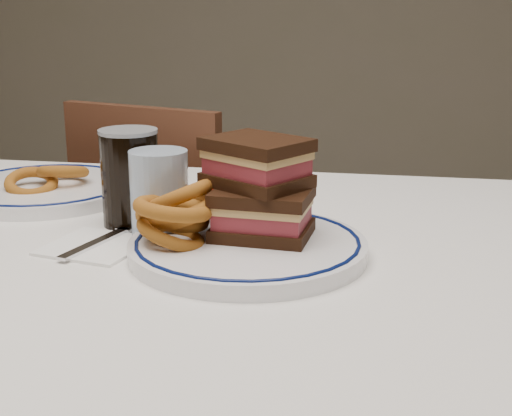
% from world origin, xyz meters
% --- Properties ---
extents(dining_table, '(1.27, 0.87, 0.75)m').
position_xyz_m(dining_table, '(0.00, 0.00, 0.64)').
color(dining_table, white).
rests_on(dining_table, floor).
extents(chair_far, '(0.49, 0.49, 0.84)m').
position_xyz_m(chair_far, '(-0.09, 0.68, 0.46)').
color(chair_far, '#3F2114').
rests_on(chair_far, floor).
extents(main_plate, '(0.30, 0.30, 0.02)m').
position_xyz_m(main_plate, '(0.23, -0.04, 0.76)').
color(main_plate, white).
rests_on(main_plate, dining_table).
extents(reuben_sandwich, '(0.15, 0.14, 0.12)m').
position_xyz_m(reuben_sandwich, '(0.24, -0.01, 0.83)').
color(reuben_sandwich, black).
rests_on(reuben_sandwich, main_plate).
extents(onion_rings_main, '(0.12, 0.13, 0.10)m').
position_xyz_m(onion_rings_main, '(0.14, -0.04, 0.80)').
color(onion_rings_main, brown).
rests_on(onion_rings_main, main_plate).
extents(ketchup_ramekin, '(0.06, 0.06, 0.04)m').
position_xyz_m(ketchup_ramekin, '(0.17, 0.06, 0.79)').
color(ketchup_ramekin, silver).
rests_on(ketchup_ramekin, main_plate).
extents(beer_mug, '(0.12, 0.08, 0.14)m').
position_xyz_m(beer_mug, '(0.04, 0.06, 0.82)').
color(beer_mug, black).
rests_on(beer_mug, dining_table).
extents(water_glass, '(0.08, 0.08, 0.12)m').
position_xyz_m(water_glass, '(0.10, 0.00, 0.81)').
color(water_glass, '#A2B7D1').
rests_on(water_glass, dining_table).
extents(far_plate, '(0.30, 0.30, 0.02)m').
position_xyz_m(far_plate, '(-0.16, 0.19, 0.76)').
color(far_plate, white).
rests_on(far_plate, dining_table).
extents(onion_rings_far, '(0.12, 0.12, 0.06)m').
position_xyz_m(onion_rings_far, '(-0.14, 0.17, 0.78)').
color(onion_rings_far, brown).
rests_on(onion_rings_far, far_plate).
extents(napkin_fork, '(0.14, 0.16, 0.01)m').
position_xyz_m(napkin_fork, '(0.03, -0.04, 0.75)').
color(napkin_fork, white).
rests_on(napkin_fork, dining_table).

